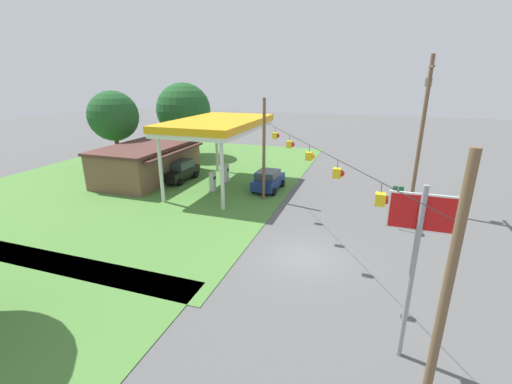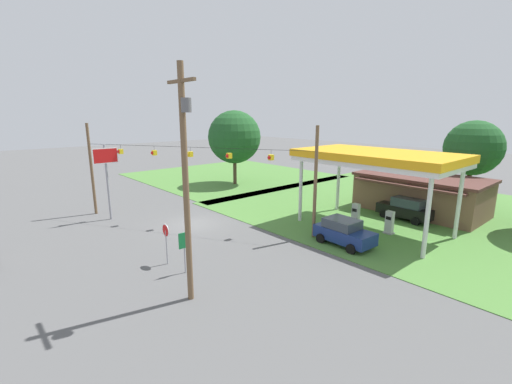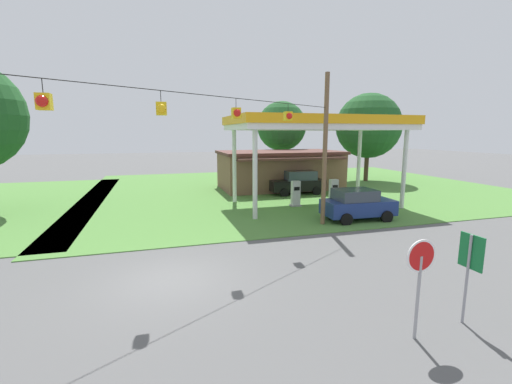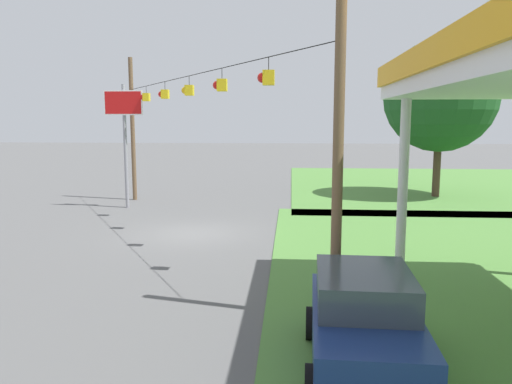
{
  "view_description": "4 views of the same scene",
  "coord_description": "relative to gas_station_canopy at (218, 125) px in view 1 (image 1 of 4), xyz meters",
  "views": [
    {
      "loc": [
        -16.66,
        -2.89,
        9.4
      ],
      "look_at": [
        4.47,
        4.32,
        1.92
      ],
      "focal_mm": 24.0,
      "sensor_mm": 36.0,
      "label": 1
    },
    {
      "loc": [
        23.32,
        -13.66,
        8.73
      ],
      "look_at": [
        4.33,
        2.99,
        2.97
      ],
      "focal_mm": 24.0,
      "sensor_mm": 36.0,
      "label": 2
    },
    {
      "loc": [
        -0.29,
        -11.34,
        4.94
      ],
      "look_at": [
        4.35,
        4.25,
        2.13
      ],
      "focal_mm": 24.0,
      "sensor_mm": 36.0,
      "label": 3
    },
    {
      "loc": [
        19.45,
        3.97,
        4.54
      ],
      "look_at": [
        2.59,
        2.78,
        2.1
      ],
      "focal_mm": 35.0,
      "sensor_mm": 36.0,
      "label": 4
    }
  ],
  "objects": [
    {
      "name": "ground_plane",
      "position": [
        -10.22,
        -9.74,
        -5.52
      ],
      "size": [
        160.0,
        160.0,
        0.0
      ],
      "primitive_type": "plane",
      "color": "#565656"
    },
    {
      "name": "utility_pole_main",
      "position": [
        -0.25,
        -15.86,
        0.55
      ],
      "size": [
        2.2,
        0.44,
        10.9
      ],
      "color": "brown",
      "rests_on": "ground"
    },
    {
      "name": "route_sign",
      "position": [
        -2.88,
        -14.66,
        -3.8
      ],
      "size": [
        0.1,
        0.7,
        2.4
      ],
      "color": "gray",
      "rests_on": "ground"
    },
    {
      "name": "grass_verge_station_corner",
      "position": [
        2.0,
        7.64,
        -5.5
      ],
      "size": [
        36.0,
        28.0,
        0.04
      ],
      "primitive_type": "cube",
      "color": "#4C7F38",
      "rests_on": "ground"
    },
    {
      "name": "stop_sign_overhead",
      "position": [
        -15.93,
        -14.31,
        -1.02
      ],
      "size": [
        0.22,
        1.99,
        6.34
      ],
      "color": "gray",
      "rests_on": "ground"
    },
    {
      "name": "fuel_pump_far",
      "position": [
        1.44,
        -0.0,
        -4.68
      ],
      "size": [
        0.71,
        0.56,
        1.75
      ],
      "color": "gray",
      "rests_on": "ground"
    },
    {
      "name": "signal_span_gantry",
      "position": [
        -10.22,
        -9.75,
        -1.07
      ],
      "size": [
        16.98,
        10.24,
        8.0
      ],
      "color": "brown",
      "rests_on": "ground"
    },
    {
      "name": "gas_station_canopy",
      "position": [
        0.0,
        0.0,
        0.0
      ],
      "size": [
        11.53,
        6.59,
        6.03
      ],
      "color": "silver",
      "rests_on": "ground"
    },
    {
      "name": "tree_far_back",
      "position": [
        10.43,
        9.38,
        0.13
      ],
      "size": [
        6.49,
        6.49,
        8.9
      ],
      "color": "#4C3828",
      "rests_on": "ground"
    },
    {
      "name": "stop_sign_roadside",
      "position": [
        -4.63,
        -14.88,
        -3.7
      ],
      "size": [
        0.8,
        0.08,
        2.5
      ],
      "rotation": [
        0.0,
        0.0,
        3.14
      ],
      "color": "#99999E",
      "rests_on": "ground"
    },
    {
      "name": "tree_behind_station",
      "position": [
        2.42,
        12.96,
        0.11
      ],
      "size": [
        5.11,
        5.11,
        8.2
      ],
      "color": "#4C3828",
      "rests_on": "ground"
    },
    {
      "name": "car_at_pumps_rear",
      "position": [
        0.59,
        4.42,
        -4.53
      ],
      "size": [
        4.48,
        2.21,
        1.93
      ],
      "rotation": [
        0.0,
        0.0,
        3.11
      ],
      "color": "black",
      "rests_on": "ground"
    },
    {
      "name": "gas_station_store",
      "position": [
        0.26,
        7.62,
        -3.82
      ],
      "size": [
        10.64,
        6.49,
        3.36
      ],
      "color": "brown",
      "rests_on": "ground"
    },
    {
      "name": "fuel_pump_near",
      "position": [
        -1.44,
        -0.0,
        -4.68
      ],
      "size": [
        0.71,
        0.56,
        1.75
      ],
      "color": "gray",
      "rests_on": "ground"
    },
    {
      "name": "car_at_pumps_front",
      "position": [
        0.48,
        -4.42,
        -4.58
      ],
      "size": [
        4.07,
        2.22,
        1.8
      ],
      "rotation": [
        0.0,
        0.0,
        -0.04
      ],
      "color": "navy",
      "rests_on": "ground"
    }
  ]
}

